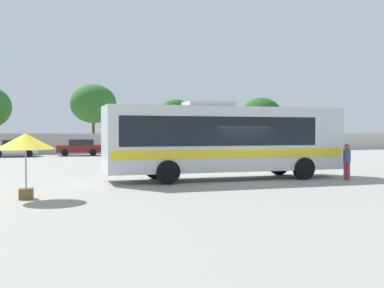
% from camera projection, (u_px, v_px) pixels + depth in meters
% --- Properties ---
extents(ground_plane, '(300.00, 300.00, 0.00)m').
position_uv_depth(ground_plane, '(175.00, 165.00, 30.27)').
color(ground_plane, gray).
extents(perimeter_wall, '(80.00, 0.30, 2.07)m').
position_uv_depth(perimeter_wall, '(124.00, 143.00, 47.58)').
color(perimeter_wall, beige).
rests_on(perimeter_wall, ground_plane).
extents(coach_bus_silver_yellow, '(11.39, 2.99, 3.63)m').
position_uv_depth(coach_bus_silver_yellow, '(223.00, 138.00, 21.21)').
color(coach_bus_silver_yellow, silver).
rests_on(coach_bus_silver_yellow, ground_plane).
extents(attendant_by_bus_door, '(0.46, 0.46, 1.66)m').
position_uv_depth(attendant_by_bus_door, '(347.00, 160.00, 20.89)').
color(attendant_by_bus_door, '#99383D').
rests_on(attendant_by_bus_door, ground_plane).
extents(vendor_umbrella_near_gate_yellow, '(1.92, 1.92, 2.19)m').
position_uv_depth(vendor_umbrella_near_gate_yellow, '(26.00, 143.00, 14.96)').
color(vendor_umbrella_near_gate_yellow, gray).
rests_on(vendor_umbrella_near_gate_yellow, ground_plane).
extents(parked_car_leftmost_white, '(4.15, 2.13, 1.50)m').
position_uv_depth(parked_car_leftmost_white, '(14.00, 148.00, 40.40)').
color(parked_car_leftmost_white, silver).
rests_on(parked_car_leftmost_white, ground_plane).
extents(parked_car_second_maroon, '(4.18, 2.21, 1.52)m').
position_uv_depth(parked_car_second_maroon, '(80.00, 147.00, 42.36)').
color(parked_car_second_maroon, maroon).
rests_on(parked_car_second_maroon, ground_plane).
extents(roadside_tree_midleft, '(5.20, 5.20, 7.64)m').
position_uv_depth(roadside_tree_midleft, '(93.00, 104.00, 51.07)').
color(roadside_tree_midleft, brown).
rests_on(roadside_tree_midleft, ground_plane).
extents(roadside_tree_midright, '(3.92, 3.92, 6.29)m').
position_uv_depth(roadside_tree_midright, '(176.00, 113.00, 56.18)').
color(roadside_tree_midright, brown).
rests_on(roadside_tree_midright, ground_plane).
extents(roadside_tree_right, '(5.24, 5.24, 6.51)m').
position_uv_depth(roadside_tree_right, '(261.00, 116.00, 56.74)').
color(roadside_tree_right, brown).
rests_on(roadside_tree_right, ground_plane).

